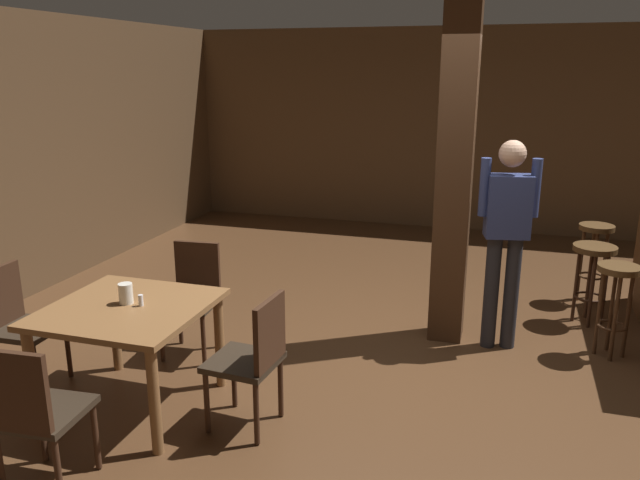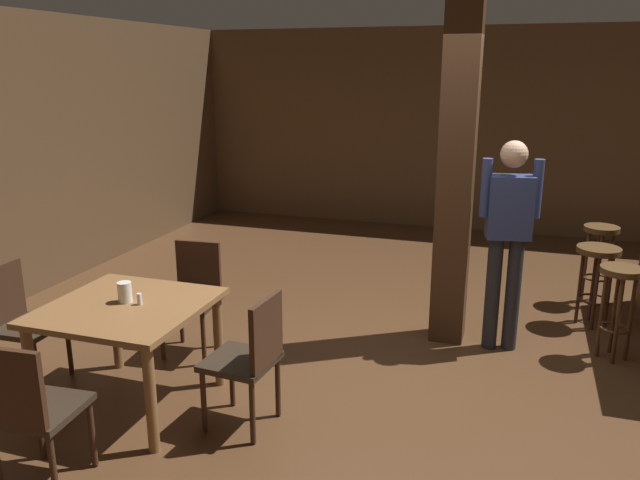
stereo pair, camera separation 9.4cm
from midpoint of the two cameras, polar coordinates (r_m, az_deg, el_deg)
name	(u,v)px [view 1 (the left image)]	position (r m, az deg, el deg)	size (l,w,h in m)	color
ground_plane	(410,362)	(5.08, 7.68, -11.03)	(10.80, 10.80, 0.00)	#4C301C
wall_back	(465,131)	(9.06, 12.81, 9.73)	(8.00, 0.10, 2.80)	brown
pillar	(454,177)	(5.19, 11.68, 5.69)	(0.28, 0.28, 2.80)	#422816
dining_table	(129,321)	(4.38, -17.68, -7.11)	(1.02, 1.02, 0.74)	brown
chair_east	(254,356)	(4.01, -6.75, -10.47)	(0.45, 0.45, 0.89)	#2D2319
chair_north	(193,293)	(5.15, -12.04, -4.72)	(0.46, 0.46, 0.89)	#2D2319
chair_west	(18,321)	(5.01, -26.38, -6.64)	(0.44, 0.44, 0.89)	#2D2319
chair_south	(34,410)	(3.76, -25.34, -13.90)	(0.45, 0.45, 0.89)	#2D2319
napkin_cup	(126,294)	(4.36, -17.93, -4.68)	(0.09, 0.09, 0.14)	silver
salt_shaker	(141,300)	(4.30, -16.67, -5.31)	(0.03, 0.03, 0.08)	silver
standing_person	(506,230)	(5.17, 16.17, 0.84)	(0.47, 0.26, 1.72)	navy
bar_stool_near	(617,290)	(5.44, 25.04, -4.16)	(0.32, 0.32, 0.77)	#4C3319
bar_stool_mid	(593,264)	(6.07, 23.29, -2.06)	(0.37, 0.37, 0.73)	#4C3319
bar_stool_far	(595,246)	(6.62, 23.44, -0.47)	(0.33, 0.33, 0.79)	#4C3319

